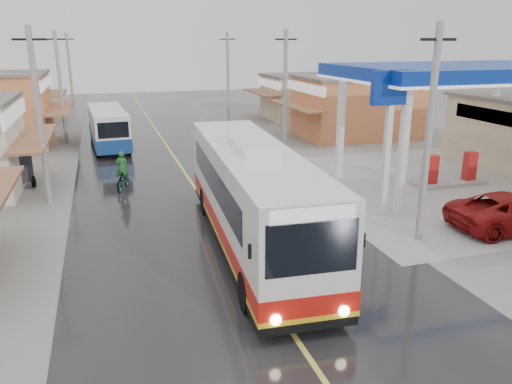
# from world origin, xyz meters

# --- Properties ---
(ground) EXTENTS (120.00, 120.00, 0.00)m
(ground) POSITION_xyz_m (0.00, 0.00, 0.00)
(ground) COLOR slate
(ground) RESTS_ON ground
(road) EXTENTS (12.00, 90.00, 0.02)m
(road) POSITION_xyz_m (0.00, 15.00, 0.01)
(road) COLOR black
(road) RESTS_ON ground
(centre_line) EXTENTS (0.15, 90.00, 0.01)m
(centre_line) POSITION_xyz_m (0.00, 15.00, 0.02)
(centre_line) COLOR #D8CC4C
(centre_line) RESTS_ON road
(shopfronts_right) EXTENTS (11.00, 44.00, 4.80)m
(shopfronts_right) POSITION_xyz_m (15.00, 12.00, 0.00)
(shopfronts_right) COLOR beige
(shopfronts_right) RESTS_ON ground
(utility_poles_left) EXTENTS (1.60, 50.00, 8.00)m
(utility_poles_left) POSITION_xyz_m (-7.00, 16.00, 0.00)
(utility_poles_left) COLOR gray
(utility_poles_left) RESTS_ON ground
(utility_poles_right) EXTENTS (1.60, 36.00, 8.00)m
(utility_poles_right) POSITION_xyz_m (7.00, 15.00, 0.00)
(utility_poles_right) COLOR gray
(utility_poles_right) RESTS_ON ground
(coach_bus) EXTENTS (3.64, 13.01, 4.02)m
(coach_bus) POSITION_xyz_m (0.66, 1.27, 1.94)
(coach_bus) COLOR silver
(coach_bus) RESTS_ON road
(second_bus) EXTENTS (2.76, 8.40, 2.75)m
(second_bus) POSITION_xyz_m (-3.97, 21.11, 1.48)
(second_bus) COLOR silver
(second_bus) RESTS_ON road
(cyclist) EXTENTS (1.23, 2.00, 2.03)m
(cyclist) POSITION_xyz_m (-3.55, 10.26, 0.67)
(cyclist) COLOR black
(cyclist) RESTS_ON ground
(tricycle_near) EXTENTS (2.28, 2.61, 1.86)m
(tricycle_near) POSITION_xyz_m (-8.97, 12.71, 1.06)
(tricycle_near) COLOR #26262D
(tricycle_near) RESTS_ON ground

